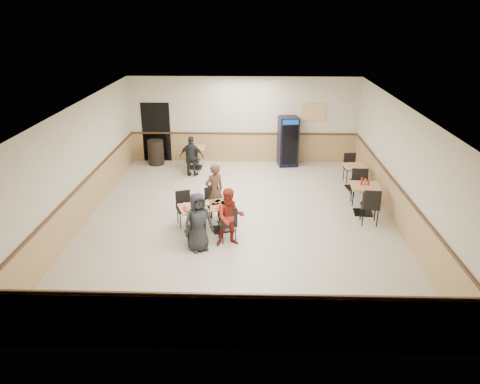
{
  "coord_description": "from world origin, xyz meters",
  "views": [
    {
      "loc": [
        0.33,
        -11.09,
        5.19
      ],
      "look_at": [
        0.03,
        -0.5,
        0.98
      ],
      "focal_mm": 35.0,
      "sensor_mm": 36.0,
      "label": 1
    }
  ],
  "objects_px": {
    "back_table": "(195,154)",
    "diner_man_opposite": "(214,191)",
    "diner_woman_right": "(230,217)",
    "pepsi_cooler": "(288,141)",
    "side_table_far": "(355,173)",
    "trash_bin": "(156,152)",
    "diner_woman_left": "(198,222)",
    "lone_diner": "(192,156)",
    "side_table_near": "(365,195)",
    "main_table": "(207,214)"
  },
  "relations": [
    {
      "from": "diner_woman_left",
      "to": "diner_woman_right",
      "type": "height_order",
      "value": "diner_woman_right"
    },
    {
      "from": "diner_woman_right",
      "to": "side_table_near",
      "type": "distance_m",
      "value": 3.96
    },
    {
      "from": "lone_diner",
      "to": "pepsi_cooler",
      "type": "relative_size",
      "value": 0.78
    },
    {
      "from": "diner_man_opposite",
      "to": "diner_woman_left",
      "type": "bearing_deg",
      "value": 47.65
    },
    {
      "from": "side_table_near",
      "to": "main_table",
      "type": "bearing_deg",
      "value": -163.09
    },
    {
      "from": "side_table_far",
      "to": "trash_bin",
      "type": "distance_m",
      "value": 6.85
    },
    {
      "from": "side_table_far",
      "to": "trash_bin",
      "type": "relative_size",
      "value": 0.88
    },
    {
      "from": "main_table",
      "to": "diner_man_opposite",
      "type": "relative_size",
      "value": 1.0
    },
    {
      "from": "lone_diner",
      "to": "side_table_near",
      "type": "height_order",
      "value": "lone_diner"
    },
    {
      "from": "main_table",
      "to": "side_table_far",
      "type": "xyz_separation_m",
      "value": [
        4.2,
        3.13,
        0.01
      ]
    },
    {
      "from": "diner_woman_left",
      "to": "trash_bin",
      "type": "height_order",
      "value": "diner_woman_left"
    },
    {
      "from": "side_table_far",
      "to": "diner_woman_left",
      "type": "bearing_deg",
      "value": -136.94
    },
    {
      "from": "side_table_near",
      "to": "diner_woman_right",
      "type": "bearing_deg",
      "value": -151.76
    },
    {
      "from": "diner_woman_left",
      "to": "trash_bin",
      "type": "bearing_deg",
      "value": 82.85
    },
    {
      "from": "trash_bin",
      "to": "back_table",
      "type": "bearing_deg",
      "value": -13.79
    },
    {
      "from": "diner_woman_left",
      "to": "side_table_far",
      "type": "bearing_deg",
      "value": 16.36
    },
    {
      "from": "main_table",
      "to": "lone_diner",
      "type": "height_order",
      "value": "lone_diner"
    },
    {
      "from": "main_table",
      "to": "trash_bin",
      "type": "bearing_deg",
      "value": 92.75
    },
    {
      "from": "side_table_far",
      "to": "back_table",
      "type": "relative_size",
      "value": 1.03
    },
    {
      "from": "diner_man_opposite",
      "to": "back_table",
      "type": "xyz_separation_m",
      "value": [
        -0.99,
        4.03,
        -0.25
      ]
    },
    {
      "from": "side_table_near",
      "to": "side_table_far",
      "type": "bearing_deg",
      "value": 86.5
    },
    {
      "from": "back_table",
      "to": "pepsi_cooler",
      "type": "height_order",
      "value": "pepsi_cooler"
    },
    {
      "from": "diner_woman_left",
      "to": "lone_diner",
      "type": "relative_size",
      "value": 1.03
    },
    {
      "from": "lone_diner",
      "to": "trash_bin",
      "type": "xyz_separation_m",
      "value": [
        -1.43,
        1.19,
        -0.24
      ]
    },
    {
      "from": "side_table_near",
      "to": "trash_bin",
      "type": "distance_m",
      "value": 7.56
    },
    {
      "from": "trash_bin",
      "to": "diner_woman_right",
      "type": "bearing_deg",
      "value": -63.86
    },
    {
      "from": "diner_woman_right",
      "to": "side_table_far",
      "type": "height_order",
      "value": "diner_woman_right"
    },
    {
      "from": "pepsi_cooler",
      "to": "diner_woman_right",
      "type": "bearing_deg",
      "value": -113.55
    },
    {
      "from": "diner_man_opposite",
      "to": "back_table",
      "type": "height_order",
      "value": "diner_man_opposite"
    },
    {
      "from": "diner_woman_right",
      "to": "lone_diner",
      "type": "height_order",
      "value": "diner_woman_right"
    },
    {
      "from": "diner_man_opposite",
      "to": "side_table_far",
      "type": "height_order",
      "value": "diner_man_opposite"
    },
    {
      "from": "pepsi_cooler",
      "to": "trash_bin",
      "type": "distance_m",
      "value": 4.63
    },
    {
      "from": "diner_woman_right",
      "to": "pepsi_cooler",
      "type": "xyz_separation_m",
      "value": [
        1.71,
        5.95,
        0.16
      ]
    },
    {
      "from": "main_table",
      "to": "diner_man_opposite",
      "type": "xyz_separation_m",
      "value": [
        0.11,
        0.9,
        0.27
      ]
    },
    {
      "from": "lone_diner",
      "to": "side_table_near",
      "type": "bearing_deg",
      "value": 157.35
    },
    {
      "from": "main_table",
      "to": "side_table_near",
      "type": "xyz_separation_m",
      "value": [
        4.08,
        1.24,
        0.06
      ]
    },
    {
      "from": "diner_woman_left",
      "to": "pepsi_cooler",
      "type": "xyz_separation_m",
      "value": [
        2.42,
        6.22,
        0.17
      ]
    },
    {
      "from": "main_table",
      "to": "lone_diner",
      "type": "distance_m",
      "value": 4.19
    },
    {
      "from": "diner_woman_right",
      "to": "diner_man_opposite",
      "type": "distance_m",
      "value": 1.61
    },
    {
      "from": "lone_diner",
      "to": "trash_bin",
      "type": "relative_size",
      "value": 1.54
    },
    {
      "from": "diner_woman_left",
      "to": "back_table",
      "type": "bearing_deg",
      "value": 70.81
    },
    {
      "from": "main_table",
      "to": "side_table_far",
      "type": "distance_m",
      "value": 5.24
    },
    {
      "from": "diner_woman_left",
      "to": "lone_diner",
      "type": "bearing_deg",
      "value": 72.05
    },
    {
      "from": "back_table",
      "to": "diner_man_opposite",
      "type": "bearing_deg",
      "value": -76.17
    },
    {
      "from": "diner_woman_right",
      "to": "lone_diner",
      "type": "bearing_deg",
      "value": 96.17
    },
    {
      "from": "side_table_near",
      "to": "pepsi_cooler",
      "type": "xyz_separation_m",
      "value": [
        -1.78,
        4.08,
        0.33
      ]
    },
    {
      "from": "diner_man_opposite",
      "to": "side_table_near",
      "type": "xyz_separation_m",
      "value": [
        3.97,
        0.34,
        -0.21
      ]
    },
    {
      "from": "diner_man_opposite",
      "to": "pepsi_cooler",
      "type": "distance_m",
      "value": 4.94
    },
    {
      "from": "main_table",
      "to": "back_table",
      "type": "relative_size",
      "value": 1.99
    },
    {
      "from": "diner_man_opposite",
      "to": "lone_diner",
      "type": "distance_m",
      "value": 3.34
    }
  ]
}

